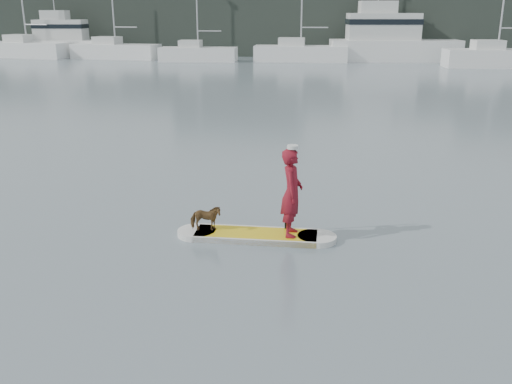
% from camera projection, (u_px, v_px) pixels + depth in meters
% --- Properties ---
extents(ground, '(140.00, 140.00, 0.00)m').
position_uv_depth(ground, '(59.00, 311.00, 8.89)').
color(ground, slate).
rests_on(ground, ground).
extents(paddleboard, '(3.29, 1.00, 0.12)m').
position_uv_depth(paddleboard, '(256.00, 235.00, 11.73)').
color(paddleboard, yellow).
rests_on(paddleboard, ground).
extents(paddler, '(0.48, 0.69, 1.79)m').
position_uv_depth(paddler, '(292.00, 193.00, 11.35)').
color(paddler, maroon).
rests_on(paddler, paddleboard).
extents(white_cap, '(0.22, 0.22, 0.07)m').
position_uv_depth(white_cap, '(293.00, 147.00, 11.07)').
color(white_cap, silver).
rests_on(white_cap, paddler).
extents(dog, '(0.69, 0.41, 0.54)m').
position_uv_depth(dog, '(206.00, 218.00, 11.76)').
color(dog, brown).
rests_on(dog, paddleboard).
extents(paddle, '(0.10, 0.30, 2.00)m').
position_uv_depth(paddle, '(288.00, 198.00, 11.72)').
color(paddle, black).
rests_on(paddle, ground).
extents(sailboat_a, '(8.80, 3.58, 12.43)m').
position_uv_depth(sailboat_a, '(27.00, 49.00, 55.81)').
color(sailboat_a, white).
rests_on(sailboat_a, ground).
extents(sailboat_b, '(8.55, 3.03, 12.51)m').
position_uv_depth(sailboat_b, '(115.00, 49.00, 54.49)').
color(sailboat_b, white).
rests_on(sailboat_b, ground).
extents(sailboat_c, '(7.17, 3.08, 9.99)m').
position_uv_depth(sailboat_c, '(198.00, 53.00, 51.77)').
color(sailboat_c, white).
rests_on(sailboat_c, ground).
extents(sailboat_d, '(8.57, 3.35, 12.33)m').
position_uv_depth(sailboat_d, '(300.00, 52.00, 51.63)').
color(sailboat_d, white).
rests_on(sailboat_d, ground).
extents(sailboat_e, '(8.56, 3.84, 11.97)m').
position_uv_depth(sailboat_e, '(496.00, 57.00, 46.31)').
color(sailboat_e, white).
rests_on(sailboat_e, ground).
extents(motor_yacht_a, '(12.03, 5.65, 6.94)m').
position_uv_depth(motor_yacht_a, '(389.00, 39.00, 51.72)').
color(motor_yacht_a, white).
rests_on(motor_yacht_a, ground).
extents(motor_yacht_b, '(9.29, 4.57, 5.87)m').
position_uv_depth(motor_yacht_b, '(67.00, 39.00, 57.14)').
color(motor_yacht_b, white).
rests_on(motor_yacht_b, ground).
extents(shore_mass, '(90.00, 6.00, 6.00)m').
position_uv_depth(shore_mass, '(333.00, 25.00, 57.38)').
color(shore_mass, black).
rests_on(shore_mass, ground).
extents(shore_building_west, '(14.00, 4.00, 9.00)m').
position_uv_depth(shore_building_west, '(239.00, 10.00, 59.80)').
color(shore_building_west, black).
rests_on(shore_building_west, ground).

